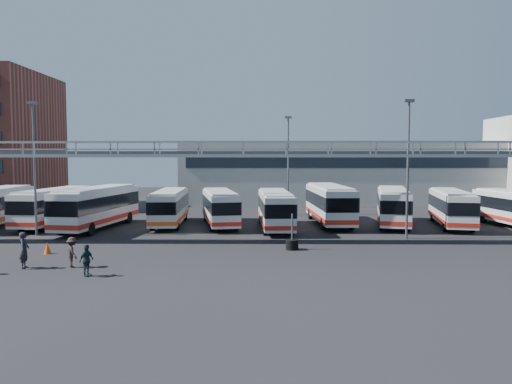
{
  "coord_description": "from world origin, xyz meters",
  "views": [
    {
      "loc": [
        1.31,
        -29.7,
        6.01
      ],
      "look_at": [
        0.87,
        6.0,
        3.51
      ],
      "focal_mm": 35.0,
      "sensor_mm": 36.0,
      "label": 1
    }
  ],
  "objects_px": {
    "bus_5": "(275,208)",
    "cone_right": "(47,248)",
    "bus_3": "(170,206)",
    "pedestrian_d": "(86,260)",
    "light_pole_left": "(34,161)",
    "light_pole_back": "(288,160)",
    "pedestrian_a": "(24,250)",
    "light_pole_mid": "(408,161)",
    "bus_6": "(329,203)",
    "bus_4": "(220,206)",
    "bus_1": "(55,205)",
    "bus_7": "(393,205)",
    "tire_stack": "(292,244)",
    "bus_8": "(451,207)",
    "bus_2": "(97,206)",
    "pedestrian_c": "(72,252)"
  },
  "relations": [
    {
      "from": "bus_5",
      "to": "cone_right",
      "type": "xyz_separation_m",
      "value": [
        -14.47,
        -10.94,
        -1.39
      ]
    },
    {
      "from": "bus_3",
      "to": "pedestrian_d",
      "type": "xyz_separation_m",
      "value": [
        -0.69,
        -19.03,
        -0.9
      ]
    },
    {
      "from": "light_pole_left",
      "to": "bus_5",
      "type": "bearing_deg",
      "value": 11.51
    },
    {
      "from": "light_pole_back",
      "to": "pedestrian_a",
      "type": "bearing_deg",
      "value": -121.63
    },
    {
      "from": "light_pole_mid",
      "to": "bus_6",
      "type": "xyz_separation_m",
      "value": [
        -4.65,
        7.92,
        -3.8
      ]
    },
    {
      "from": "pedestrian_d",
      "to": "cone_right",
      "type": "distance_m",
      "value": 7.37
    },
    {
      "from": "bus_4",
      "to": "cone_right",
      "type": "xyz_separation_m",
      "value": [
        -9.66,
        -12.95,
        -1.35
      ]
    },
    {
      "from": "bus_1",
      "to": "bus_7",
      "type": "relative_size",
      "value": 0.99
    },
    {
      "from": "light_pole_mid",
      "to": "cone_right",
      "type": "bearing_deg",
      "value": -165.58
    },
    {
      "from": "light_pole_mid",
      "to": "bus_7",
      "type": "distance_m",
      "value": 8.24
    },
    {
      "from": "light_pole_mid",
      "to": "bus_3",
      "type": "bearing_deg",
      "value": 159.55
    },
    {
      "from": "light_pole_left",
      "to": "pedestrian_a",
      "type": "xyz_separation_m",
      "value": [
        4.46,
        -11.23,
        -4.74
      ]
    },
    {
      "from": "light_pole_back",
      "to": "tire_stack",
      "type": "relative_size",
      "value": 4.34
    },
    {
      "from": "bus_5",
      "to": "bus_8",
      "type": "distance_m",
      "value": 15.4
    },
    {
      "from": "bus_2",
      "to": "bus_3",
      "type": "relative_size",
      "value": 1.15
    },
    {
      "from": "bus_5",
      "to": "pedestrian_d",
      "type": "xyz_separation_m",
      "value": [
        -9.97,
        -16.75,
        -0.94
      ]
    },
    {
      "from": "bus_5",
      "to": "pedestrian_a",
      "type": "height_order",
      "value": "bus_5"
    },
    {
      "from": "bus_4",
      "to": "bus_5",
      "type": "bearing_deg",
      "value": -33.5
    },
    {
      "from": "cone_right",
      "to": "tire_stack",
      "type": "height_order",
      "value": "tire_stack"
    },
    {
      "from": "light_pole_mid",
      "to": "pedestrian_a",
      "type": "height_order",
      "value": "light_pole_mid"
    },
    {
      "from": "bus_8",
      "to": "pedestrian_d",
      "type": "relative_size",
      "value": 6.51
    },
    {
      "from": "cone_right",
      "to": "bus_3",
      "type": "bearing_deg",
      "value": 68.55
    },
    {
      "from": "light_pole_back",
      "to": "pedestrian_c",
      "type": "height_order",
      "value": "light_pole_back"
    },
    {
      "from": "light_pole_mid",
      "to": "light_pole_back",
      "type": "xyz_separation_m",
      "value": [
        -8.0,
        15.0,
        0.0
      ]
    },
    {
      "from": "cone_right",
      "to": "pedestrian_d",
      "type": "bearing_deg",
      "value": -52.2
    },
    {
      "from": "light_pole_back",
      "to": "bus_2",
      "type": "xyz_separation_m",
      "value": [
        -16.51,
        -10.27,
        -3.79
      ]
    },
    {
      "from": "bus_1",
      "to": "pedestrian_a",
      "type": "bearing_deg",
      "value": -66.98
    },
    {
      "from": "light_pole_mid",
      "to": "pedestrian_a",
      "type": "bearing_deg",
      "value": -156.5
    },
    {
      "from": "bus_2",
      "to": "pedestrian_d",
      "type": "relative_size",
      "value": 7.25
    },
    {
      "from": "light_pole_back",
      "to": "bus_7",
      "type": "bearing_deg",
      "value": -41.39
    },
    {
      "from": "bus_5",
      "to": "bus_8",
      "type": "relative_size",
      "value": 1.0
    },
    {
      "from": "bus_7",
      "to": "light_pole_back",
      "type": "bearing_deg",
      "value": 150.56
    },
    {
      "from": "bus_2",
      "to": "bus_6",
      "type": "bearing_deg",
      "value": 16.85
    },
    {
      "from": "light_pole_mid",
      "to": "tire_stack",
      "type": "height_order",
      "value": "light_pole_mid"
    },
    {
      "from": "bus_8",
      "to": "cone_right",
      "type": "bearing_deg",
      "value": -146.29
    },
    {
      "from": "light_pole_back",
      "to": "bus_7",
      "type": "height_order",
      "value": "light_pole_back"
    },
    {
      "from": "bus_4",
      "to": "bus_8",
      "type": "relative_size",
      "value": 0.99
    },
    {
      "from": "light_pole_back",
      "to": "bus_5",
      "type": "relative_size",
      "value": 0.97
    },
    {
      "from": "bus_6",
      "to": "pedestrian_a",
      "type": "height_order",
      "value": "bus_6"
    },
    {
      "from": "bus_4",
      "to": "bus_6",
      "type": "height_order",
      "value": "bus_6"
    },
    {
      "from": "bus_6",
      "to": "bus_7",
      "type": "height_order",
      "value": "bus_6"
    },
    {
      "from": "bus_4",
      "to": "pedestrian_d",
      "type": "xyz_separation_m",
      "value": [
        -5.16,
        -18.76,
        -0.89
      ]
    },
    {
      "from": "pedestrian_c",
      "to": "light_pole_mid",
      "type": "bearing_deg",
      "value": -102.33
    },
    {
      "from": "bus_5",
      "to": "cone_right",
      "type": "bearing_deg",
      "value": -145.92
    },
    {
      "from": "bus_2",
      "to": "bus_3",
      "type": "distance_m",
      "value": 6.11
    },
    {
      "from": "light_pole_mid",
      "to": "tire_stack",
      "type": "xyz_separation_m",
      "value": [
        -8.73,
        -4.57,
        -5.33
      ]
    },
    {
      "from": "bus_2",
      "to": "pedestrian_c",
      "type": "bearing_deg",
      "value": -69.0
    },
    {
      "from": "light_pole_mid",
      "to": "bus_4",
      "type": "relative_size",
      "value": 0.98
    },
    {
      "from": "bus_5",
      "to": "pedestrian_a",
      "type": "xyz_separation_m",
      "value": [
        -13.96,
        -14.99,
        -0.76
      ]
    },
    {
      "from": "light_pole_left",
      "to": "bus_7",
      "type": "distance_m",
      "value": 29.77
    }
  ]
}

